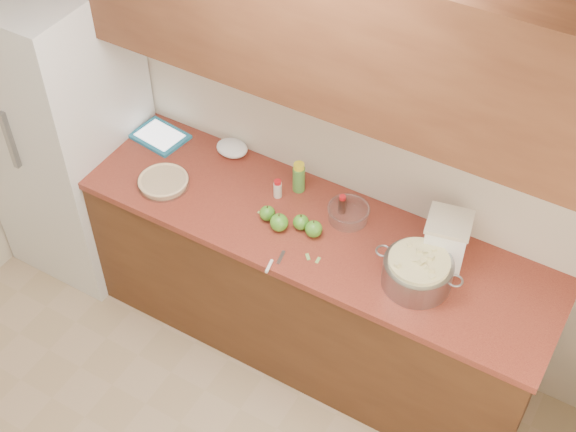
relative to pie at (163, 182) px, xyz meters
The scene contains 21 objects.
room_shell 1.56m from the pie, 62.43° to the right, with size 3.60×3.60×3.60m.
counter_run 0.86m from the pie, 10.22° to the left, with size 2.64×0.68×0.92m.
upper_cabinets 1.26m from the pie, 21.82° to the left, with size 2.60×0.34×0.70m, color brown.
fridge 0.74m from the pie, behind, with size 0.70×0.70×1.80m, color silver.
pie is the anchor object (origin of this frame).
colander 1.37m from the pie, ahead, with size 0.42×0.32×0.16m.
flour_canister 1.44m from the pie, 10.50° to the left, with size 0.23×0.23×0.24m.
tablet 0.38m from the pie, 129.67° to the left, with size 0.31×0.25×0.02m.
paring_knife 0.78m from the pie, 14.12° to the right, with size 0.05×0.16×0.02m.
lemon_bottle 0.69m from the pie, 27.66° to the left, with size 0.06×0.06×0.17m.
cinnamon_shaker 0.59m from the pie, 22.43° to the left, with size 0.04×0.04×0.10m.
vanilla_bottle 0.92m from the pie, 18.13° to the left, with size 0.04×0.04×0.11m.
mixing_bowl 0.96m from the pie, 15.87° to the left, with size 0.21×0.21×0.08m.
paper_towel 0.42m from the pie, 66.36° to the left, with size 0.17×0.14×0.07m, color white.
apple_left 0.58m from the pie, ahead, with size 0.08×0.08×0.09m.
apple_center 0.76m from the pie, ahead, with size 0.08×0.08×0.09m.
apple_front 0.67m from the pie, ahead, with size 0.09×0.09×0.10m.
apple_extra 0.83m from the pie, ahead, with size 0.08×0.08×0.10m.
peel_a 0.93m from the pie, ahead, with size 0.04×0.01×0.00m, color #86B959.
peel_b 0.88m from the pie, ahead, with size 0.04×0.02×0.00m, color #86B959.
peel_c 0.54m from the pie, ahead, with size 0.03×0.01×0.00m, color #86B959.
Camera 1 is at (1.34, -0.89, 3.72)m, focal length 50.00 mm.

